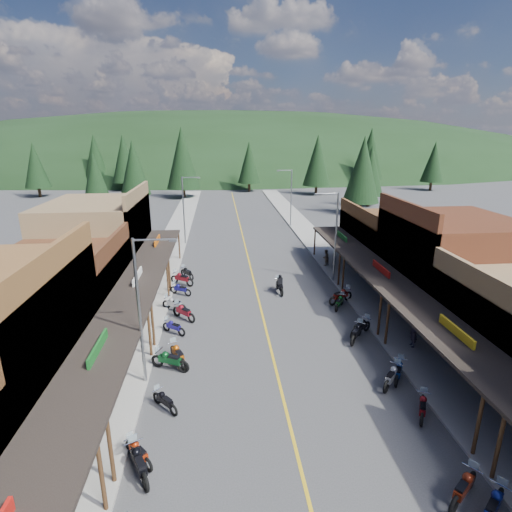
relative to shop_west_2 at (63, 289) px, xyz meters
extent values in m
plane|color=#38383A|center=(13.75, -1.70, -2.53)|extent=(220.00, 220.00, 0.00)
cube|color=gold|center=(13.75, 18.30, -2.53)|extent=(0.15, 90.00, 0.01)
cube|color=gray|center=(5.05, 18.30, -2.46)|extent=(3.40, 94.00, 0.15)
cube|color=gray|center=(22.45, 18.30, -2.46)|extent=(3.40, 94.00, 0.15)
cylinder|color=#472D19|center=(6.55, -15.30, -1.03)|extent=(0.16, 0.16, 3.00)
cube|color=brown|center=(3.60, -9.60, 1.57)|extent=(0.30, 10.20, 8.20)
cube|color=black|center=(5.05, -9.60, 0.47)|extent=(3.20, 10.20, 0.18)
cylinder|color=#472D19|center=(6.55, -14.10, -1.03)|extent=(0.16, 0.16, 3.00)
cylinder|color=#472D19|center=(6.55, -5.10, -1.03)|extent=(0.16, 0.16, 3.00)
cube|color=#14591E|center=(5.05, -9.60, 0.67)|extent=(0.12, 3.00, 0.70)
cube|color=#3F2111|center=(-0.25, 0.00, -0.03)|extent=(8.00, 9.00, 5.00)
cube|color=#3F2111|center=(3.60, 0.00, 0.57)|extent=(0.30, 9.00, 6.20)
cube|color=black|center=(5.05, 0.00, 0.47)|extent=(3.20, 9.00, 0.18)
cylinder|color=#472D19|center=(6.55, -3.90, -1.03)|extent=(0.16, 0.16, 3.00)
cylinder|color=#472D19|center=(6.55, 3.90, -1.03)|extent=(0.16, 0.16, 3.00)
cube|color=silver|center=(5.05, 0.00, 0.67)|extent=(0.12, 3.00, 0.70)
cube|color=brown|center=(-0.25, 9.60, 0.97)|extent=(8.00, 10.20, 7.00)
cube|color=brown|center=(3.60, 9.60, 1.57)|extent=(0.30, 10.20, 8.20)
cube|color=black|center=(5.05, 9.60, 0.47)|extent=(3.20, 10.20, 0.18)
cylinder|color=#472D19|center=(6.55, 5.10, -1.03)|extent=(0.16, 0.16, 3.00)
cylinder|color=#472D19|center=(6.55, 14.10, -1.03)|extent=(0.16, 0.16, 3.00)
cube|color=#CC590C|center=(5.05, 9.60, 0.67)|extent=(0.12, 3.00, 0.70)
cylinder|color=#472D19|center=(20.95, -15.30, -1.03)|extent=(0.16, 0.16, 3.00)
cube|color=brown|center=(23.90, -9.60, 0.57)|extent=(0.30, 10.20, 6.20)
cube|color=black|center=(22.45, -9.60, 0.47)|extent=(3.20, 10.20, 0.18)
cylinder|color=#472D19|center=(20.95, -14.10, -1.03)|extent=(0.16, 0.16, 3.00)
cylinder|color=#472D19|center=(20.95, -5.10, -1.03)|extent=(0.16, 0.16, 3.00)
cube|color=gold|center=(22.45, -9.60, 0.67)|extent=(0.12, 3.00, 0.70)
cube|color=#562B19|center=(27.75, 0.00, 0.97)|extent=(8.00, 9.00, 7.00)
cube|color=#562B19|center=(23.90, 0.00, 1.57)|extent=(0.30, 9.00, 8.20)
cube|color=black|center=(22.45, 0.00, 0.47)|extent=(3.20, 9.00, 0.18)
cylinder|color=#472D19|center=(20.95, -3.90, -1.03)|extent=(0.16, 0.16, 3.00)
cylinder|color=#472D19|center=(20.95, 3.90, -1.03)|extent=(0.16, 0.16, 3.00)
cube|color=#B2140F|center=(22.45, 0.00, 0.67)|extent=(0.12, 3.00, 0.70)
cube|color=#4C2D16|center=(27.75, 9.60, -0.03)|extent=(8.00, 10.20, 5.00)
cube|color=#4C2D16|center=(23.90, 9.60, 0.57)|extent=(0.30, 10.20, 6.20)
cube|color=black|center=(22.45, 9.60, 0.47)|extent=(3.20, 10.20, 0.18)
cylinder|color=#472D19|center=(20.95, 5.10, -1.03)|extent=(0.16, 0.16, 3.00)
cylinder|color=#472D19|center=(20.95, 14.10, -1.03)|extent=(0.16, 0.16, 3.00)
cube|color=#14591E|center=(22.45, 9.60, 0.67)|extent=(0.12, 3.00, 0.70)
cylinder|color=gray|center=(6.65, -7.70, 1.47)|extent=(0.16, 0.16, 8.00)
cylinder|color=gray|center=(7.65, -7.70, 5.37)|extent=(2.00, 0.10, 0.10)
cube|color=gray|center=(8.55, -7.70, 5.32)|extent=(0.35, 0.18, 0.12)
cylinder|color=gray|center=(6.65, 20.30, 1.47)|extent=(0.16, 0.16, 8.00)
cylinder|color=gray|center=(7.65, 20.30, 5.37)|extent=(2.00, 0.10, 0.10)
cube|color=gray|center=(8.55, 20.30, 5.32)|extent=(0.35, 0.18, 0.12)
cylinder|color=gray|center=(20.85, 6.30, 1.47)|extent=(0.16, 0.16, 8.00)
cylinder|color=gray|center=(19.85, 6.30, 5.37)|extent=(2.00, 0.10, 0.10)
cube|color=gray|center=(18.95, 6.30, 5.32)|extent=(0.35, 0.18, 0.12)
cylinder|color=gray|center=(20.85, 28.30, 1.47)|extent=(0.16, 0.16, 8.00)
cylinder|color=gray|center=(19.85, 28.30, 5.37)|extent=(2.00, 0.10, 0.10)
cube|color=gray|center=(18.95, 28.30, 5.32)|extent=(0.35, 0.18, 0.12)
ellipsoid|color=black|center=(13.75, 133.30, -2.53)|extent=(310.00, 140.00, 60.00)
cylinder|color=black|center=(-26.25, 60.30, -1.53)|extent=(0.60, 0.60, 2.00)
cone|color=black|center=(-26.25, 60.30, 3.97)|extent=(5.04, 5.04, 9.00)
cylinder|color=black|center=(-10.25, 68.30, -1.53)|extent=(0.60, 0.60, 2.00)
cone|color=black|center=(-10.25, 68.30, 4.72)|extent=(5.88, 5.88, 10.50)
cylinder|color=black|center=(3.75, 56.30, -1.53)|extent=(0.60, 0.60, 2.00)
cone|color=black|center=(3.75, 56.30, 5.47)|extent=(6.72, 6.72, 12.00)
cylinder|color=black|center=(17.75, 64.30, -1.53)|extent=(0.60, 0.60, 2.00)
cone|color=black|center=(17.75, 64.30, 3.97)|extent=(5.04, 5.04, 9.00)
cylinder|color=black|center=(31.75, 58.30, -1.53)|extent=(0.60, 0.60, 2.00)
cone|color=black|center=(31.75, 58.30, 4.72)|extent=(5.88, 5.88, 10.50)
cylinder|color=black|center=(47.75, 70.30, -1.53)|extent=(0.60, 0.60, 2.00)
cone|color=black|center=(47.75, 70.30, 5.47)|extent=(6.72, 6.72, 12.00)
cylinder|color=black|center=(59.75, 62.30, -1.53)|extent=(0.60, 0.60, 2.00)
cone|color=black|center=(59.75, 62.30, 3.97)|extent=(5.04, 5.04, 9.00)
cylinder|color=black|center=(-18.25, 74.30, -1.53)|extent=(0.60, 0.60, 2.00)
cone|color=black|center=(-18.25, 74.30, 4.72)|extent=(5.88, 5.88, 10.50)
cylinder|color=black|center=(-8.25, 38.30, -1.53)|extent=(0.60, 0.60, 2.00)
cone|color=black|center=(-8.25, 38.30, 3.47)|extent=(4.48, 4.48, 8.00)
cylinder|color=black|center=(37.75, 43.30, -1.53)|extent=(0.60, 0.60, 2.00)
cone|color=black|center=(37.75, 43.30, 3.87)|extent=(4.93, 4.93, 8.80)
cylinder|color=black|center=(-4.25, 48.30, -1.53)|extent=(0.60, 0.60, 2.00)
cone|color=black|center=(-4.25, 48.30, 4.27)|extent=(5.38, 5.38, 9.60)
cylinder|color=black|center=(33.75, 36.30, -1.53)|extent=(0.60, 0.60, 2.00)
cone|color=black|center=(33.75, 36.30, 4.67)|extent=(5.82, 5.82, 10.40)
imported|color=black|center=(22.49, -5.56, -1.51)|extent=(0.46, 0.66, 1.74)
imported|color=#4D4030|center=(21.20, 10.42, -1.57)|extent=(0.90, 0.86, 1.63)
camera|label=1|loc=(10.80, -26.52, 10.26)|focal=28.00mm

